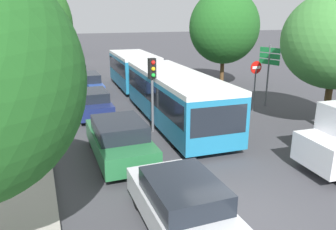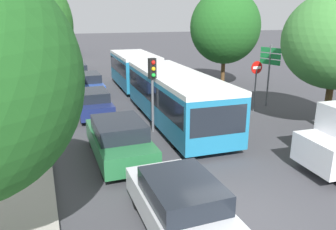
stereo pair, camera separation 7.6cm
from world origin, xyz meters
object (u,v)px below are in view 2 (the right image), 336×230
at_px(queued_car_blue, 87,84).
at_px(tree_right_mid, 226,29).
at_px(tree_left_distant, 27,21).
at_px(queued_car_silver, 181,205).
at_px(queued_car_black, 69,63).
at_px(queued_car_navy, 93,103).
at_px(queued_car_green, 119,139).
at_px(direction_sign_post, 270,63).
at_px(city_bus_rear, 58,44).
at_px(queued_car_graphite, 77,72).
at_px(traffic_light, 152,79).
at_px(tree_left_mid, 23,25).
at_px(tree_right_near, 335,43).
at_px(tree_left_far, 14,13).
at_px(articulated_bus, 154,81).
at_px(no_entry_sign, 256,78).

height_order(queued_car_blue, tree_right_mid, tree_right_mid).
bearing_deg(tree_left_distant, queued_car_silver, -82.74).
distance_m(queued_car_silver, queued_car_black, 27.22).
xyz_separation_m(queued_car_navy, queued_car_black, (0.24, 16.33, 0.05)).
xyz_separation_m(queued_car_silver, queued_car_green, (-0.41, 4.83, 0.05)).
relative_size(queued_car_green, direction_sign_post, 1.23).
relative_size(city_bus_rear, queued_car_navy, 2.87).
bearing_deg(tree_right_mid, direction_sign_post, -94.59).
height_order(queued_car_graphite, traffic_light, traffic_light).
relative_size(traffic_light, tree_left_distant, 0.49).
xyz_separation_m(tree_left_mid, tree_right_near, (12.78, -4.59, -0.77)).
xyz_separation_m(queued_car_silver, tree_left_distant, (-3.53, 27.73, 4.00)).
bearing_deg(traffic_light, direction_sign_post, 101.08).
relative_size(queued_car_silver, tree_left_far, 0.50).
distance_m(queued_car_navy, queued_car_black, 16.34).
relative_size(queued_car_green, tree_left_distant, 0.63).
distance_m(queued_car_blue, tree_right_near, 15.04).
xyz_separation_m(city_bus_rear, tree_left_distant, (-3.29, -14.33, 3.29)).
height_order(tree_left_mid, tree_left_distant, tree_left_mid).
distance_m(queued_car_blue, tree_left_mid, 8.46).
bearing_deg(traffic_light, tree_left_far, -156.09).
relative_size(queued_car_navy, tree_left_far, 0.48).
bearing_deg(city_bus_rear, queued_car_graphite, -178.85).
relative_size(queued_car_silver, tree_left_distant, 0.60).
bearing_deg(queued_car_green, direction_sign_post, -65.94).
relative_size(city_bus_rear, queued_car_graphite, 2.96).
bearing_deg(queued_car_black, tree_left_distant, 82.21).
height_order(queued_car_blue, tree_left_far, tree_left_far).
distance_m(queued_car_blue, queued_car_graphite, 5.82).
bearing_deg(queued_car_silver, tree_right_mid, -33.05).
bearing_deg(articulated_bus, queued_car_blue, -137.26).
bearing_deg(tree_left_distant, no_entry_sign, -58.79).
bearing_deg(city_bus_rear, tree_left_mid, 175.17).
distance_m(queued_car_graphite, tree_left_distant, 8.05).
xyz_separation_m(queued_car_green, tree_right_near, (9.83, -0.18, 3.26)).
distance_m(articulated_bus, direction_sign_post, 6.79).
height_order(queued_car_graphite, tree_left_distant, tree_left_distant).
relative_size(traffic_light, no_entry_sign, 1.21).
height_order(city_bus_rear, tree_left_distant, tree_left_distant).
distance_m(traffic_light, tree_left_distant, 21.30).
distance_m(articulated_bus, queued_car_navy, 3.99).
relative_size(articulated_bus, tree_right_mid, 2.43).
bearing_deg(queued_car_blue, queued_car_black, 1.71).
bearing_deg(traffic_light, tree_left_mid, -114.10).
xyz_separation_m(queued_car_green, queued_car_graphite, (0.37, 16.87, -0.09)).
bearing_deg(no_entry_sign, queued_car_graphite, -148.27).
relative_size(queued_car_graphite, tree_right_mid, 0.55).
bearing_deg(queued_car_graphite, no_entry_sign, -147.43).
height_order(queued_car_green, direction_sign_post, direction_sign_post).
height_order(queued_car_green, queued_car_graphite, queued_car_green).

